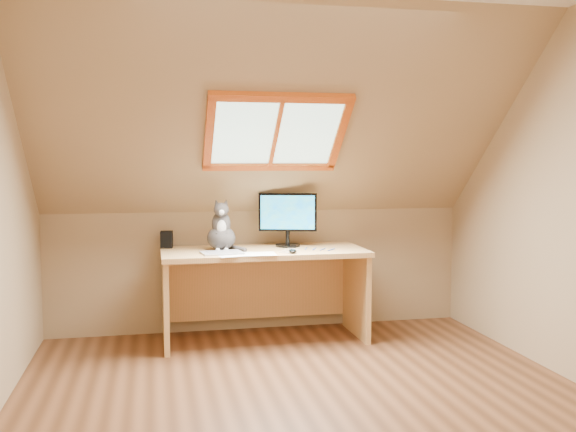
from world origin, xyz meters
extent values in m
plane|color=brown|center=(0.00, 0.00, 0.00)|extent=(3.50, 3.50, 0.00)
cube|color=tan|center=(0.00, -1.75, 1.20)|extent=(3.50, 0.02, 2.40)
cube|color=tan|center=(0.00, 1.75, 0.50)|extent=(3.50, 0.02, 1.00)
cube|color=tan|center=(0.00, 0.97, 1.70)|extent=(3.50, 1.56, 1.41)
cube|color=#B2E0CC|center=(0.00, 1.05, 1.63)|extent=(0.90, 0.53, 0.48)
cube|color=orange|center=(0.00, 1.05, 1.63)|extent=(1.02, 0.64, 0.59)
cube|color=#E2A56B|center=(-0.03, 1.38, 0.70)|extent=(1.59, 0.70, 0.04)
cube|color=#E2A56B|center=(-0.80, 1.38, 0.34)|extent=(0.04, 0.63, 0.69)
cube|color=#E2A56B|center=(0.73, 1.38, 0.34)|extent=(0.04, 0.63, 0.69)
cube|color=#E2A56B|center=(-0.03, 1.70, 0.34)|extent=(1.49, 0.03, 0.48)
cylinder|color=black|center=(0.19, 1.51, 0.73)|extent=(0.20, 0.20, 0.02)
cylinder|color=black|center=(0.19, 1.51, 0.80)|extent=(0.03, 0.03, 0.11)
cube|color=black|center=(0.19, 1.51, 1.01)|extent=(0.46, 0.16, 0.31)
cube|color=blue|center=(0.18, 1.48, 1.01)|extent=(0.42, 0.13, 0.27)
ellipsoid|color=#46403E|center=(-0.36, 1.42, 0.82)|extent=(0.24, 0.28, 0.19)
ellipsoid|color=#46403E|center=(-0.36, 1.40, 0.93)|extent=(0.15, 0.15, 0.21)
ellipsoid|color=silver|center=(-0.37, 1.34, 0.91)|extent=(0.07, 0.04, 0.12)
ellipsoid|color=#46403E|center=(-0.37, 1.36, 1.05)|extent=(0.12, 0.11, 0.11)
sphere|color=silver|center=(-0.37, 1.31, 1.03)|extent=(0.04, 0.04, 0.04)
cone|color=#46403E|center=(-0.40, 1.38, 1.10)|extent=(0.06, 0.06, 0.07)
cone|color=#46403E|center=(-0.33, 1.37, 1.10)|extent=(0.06, 0.05, 0.07)
cube|color=black|center=(-0.78, 1.63, 0.79)|extent=(0.10, 0.10, 0.13)
cube|color=#B2B2B7|center=(-0.38, 1.22, 0.73)|extent=(0.32, 0.25, 0.01)
ellipsoid|color=black|center=(0.14, 1.13, 0.74)|extent=(0.07, 0.11, 0.03)
cube|color=white|center=(-0.20, 1.12, 0.73)|extent=(0.33, 0.27, 0.00)
cube|color=white|center=(-0.20, 1.12, 0.73)|extent=(0.32, 0.24, 0.00)
camera|label=1|loc=(-0.88, -3.54, 1.42)|focal=40.00mm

